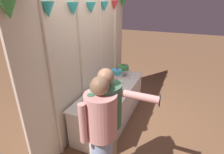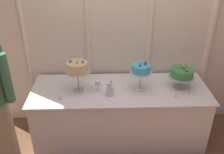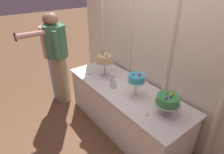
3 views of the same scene
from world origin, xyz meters
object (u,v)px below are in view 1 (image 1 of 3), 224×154
at_px(cake_table, 111,104).
at_px(wine_glass, 108,90).
at_px(flower_vase, 115,89).
at_px(tealight_far_left, 106,108).
at_px(cake_display_rightmost, 123,68).
at_px(guest_girl_blue_dress, 102,135).
at_px(guest_man_pink_jacket, 107,126).
at_px(tealight_near_left, 130,78).
at_px(cake_display_leftmost, 101,85).
at_px(cake_display_center, 117,73).

height_order(cake_table, wine_glass, wine_glass).
distance_m(flower_vase, tealight_far_left, 0.57).
bearing_deg(cake_display_rightmost, guest_girl_blue_dress, -166.64).
relative_size(cake_table, tealight_far_left, 55.32).
bearing_deg(guest_man_pink_jacket, cake_display_rightmost, 14.06).
height_order(cake_display_rightmost, tealight_near_left, cake_display_rightmost).
xyz_separation_m(cake_table, tealight_near_left, (0.62, -0.19, 0.38)).
height_order(cake_display_rightmost, guest_girl_blue_dress, guest_girl_blue_dress).
bearing_deg(cake_display_rightmost, guest_man_pink_jacket, -165.94).
distance_m(cake_display_leftmost, tealight_near_left, 1.16).
bearing_deg(cake_display_rightmost, tealight_near_left, -117.11).
relative_size(wine_glass, tealight_near_left, 3.21).
relative_size(cake_table, flower_vase, 11.75).
xyz_separation_m(wine_glass, tealight_far_left, (-0.42, -0.15, -0.10)).
height_order(tealight_near_left, guest_man_pink_jacket, guest_man_pink_jacket).
xyz_separation_m(cake_table, cake_display_leftmost, (-0.49, -0.02, 0.67)).
distance_m(cake_table, guest_man_pink_jacket, 1.48).
bearing_deg(cake_table, guest_girl_blue_dress, -160.96).
height_order(cake_display_rightmost, guest_man_pink_jacket, guest_man_pink_jacket).
bearing_deg(tealight_far_left, cake_display_leftmost, 42.74).
height_order(cake_display_leftmost, cake_display_rightmost, cake_display_leftmost).
xyz_separation_m(wine_glass, tealight_near_left, (0.89, -0.14, -0.10)).
bearing_deg(flower_vase, guest_girl_blue_dress, -164.54).
xyz_separation_m(cake_display_rightmost, guest_man_pink_jacket, (-2.01, -0.50, -0.01)).
bearing_deg(cake_display_rightmost, cake_table, -178.58).
xyz_separation_m(flower_vase, tealight_far_left, (-0.56, -0.07, -0.06)).
xyz_separation_m(cake_table, cake_display_center, (0.24, -0.02, 0.63)).
distance_m(cake_table, guest_girl_blue_dress, 1.62).
height_order(flower_vase, guest_girl_blue_dress, guest_girl_blue_dress).
distance_m(cake_display_leftmost, tealight_far_left, 0.39).
distance_m(tealight_far_left, guest_man_pink_jacket, 0.68).
relative_size(tealight_near_left, guest_girl_blue_dress, 0.03).
relative_size(cake_display_rightmost, guest_man_pink_jacket, 0.19).
bearing_deg(cake_display_leftmost, tealight_near_left, -8.48).
height_order(cake_table, tealight_near_left, tealight_near_left).
relative_size(tealight_far_left, guest_man_pink_jacket, 0.02).
height_order(cake_display_center, guest_girl_blue_dress, guest_girl_blue_dress).
bearing_deg(flower_vase, tealight_far_left, -173.02).
xyz_separation_m(tealight_near_left, guest_girl_blue_dress, (-2.07, -0.31, 0.16)).
bearing_deg(cake_display_leftmost, cake_table, 2.73).
bearing_deg(cake_display_rightmost, cake_display_center, -175.64).
distance_m(wine_glass, guest_girl_blue_dress, 1.26).
bearing_deg(flower_vase, cake_display_center, 17.47).
distance_m(cake_display_center, guest_man_pink_jacket, 1.59).
bearing_deg(cake_display_center, wine_glass, -176.48).
bearing_deg(cake_display_leftmost, guest_man_pink_jacket, -149.72).
xyz_separation_m(wine_glass, guest_girl_blue_dress, (-1.18, -0.45, 0.05)).
height_order(wine_glass, tealight_near_left, wine_glass).
bearing_deg(tealight_far_left, guest_man_pink_jacket, -154.61).
bearing_deg(wine_glass, tealight_far_left, -160.16).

